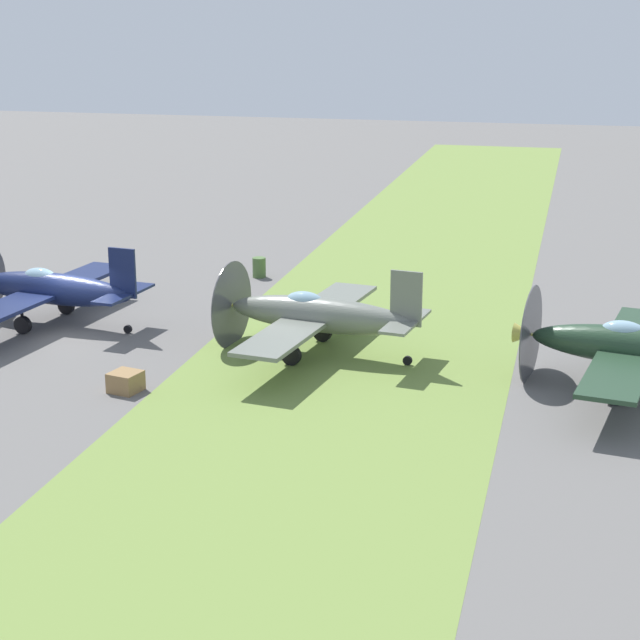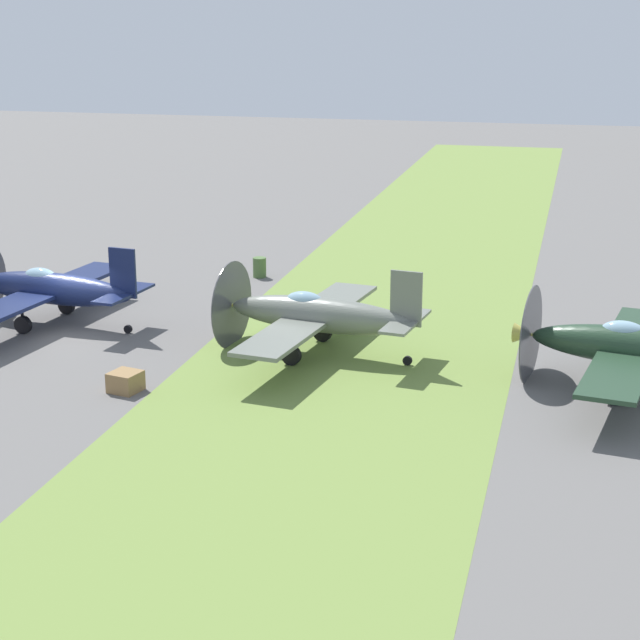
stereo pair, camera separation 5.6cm
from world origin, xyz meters
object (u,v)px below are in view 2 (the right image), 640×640
(airplane_lead, at_px, (51,288))
(supply_crate, at_px, (125,382))
(airplane_wingman, at_px, (317,315))
(airplane_trail, at_px, (637,347))
(fuel_drum, at_px, (260,267))

(airplane_lead, distance_m, supply_crate, 8.58)
(airplane_wingman, distance_m, airplane_trail, 10.77)
(airplane_wingman, height_order, supply_crate, airplane_wingman)
(airplane_trail, relative_size, fuel_drum, 11.03)
(airplane_wingman, bearing_deg, supply_crate, 143.94)
(airplane_lead, relative_size, airplane_trail, 0.96)
(airplane_wingman, xyz_separation_m, supply_crate, (-5.15, 4.96, -1.12))
(airplane_lead, height_order, fuel_drum, airplane_lead)
(airplane_wingman, distance_m, supply_crate, 7.23)
(fuel_drum, height_order, supply_crate, fuel_drum)
(airplane_trail, xyz_separation_m, supply_crate, (-3.87, 15.65, -1.15))
(airplane_lead, xyz_separation_m, airplane_trail, (-2.39, -21.42, 0.05))
(airplane_lead, distance_m, fuel_drum, 10.65)
(airplane_lead, distance_m, airplane_trail, 21.55)
(airplane_lead, xyz_separation_m, supply_crate, (-6.25, -5.77, -1.10))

